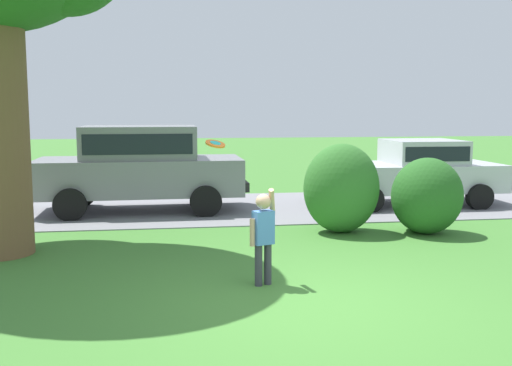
{
  "coord_description": "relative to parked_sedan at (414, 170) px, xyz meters",
  "views": [
    {
      "loc": [
        -1.56,
        -6.65,
        2.31
      ],
      "look_at": [
        -0.19,
        2.86,
        1.1
      ],
      "focal_mm": 41.75,
      "sensor_mm": 36.0,
      "label": 1
    }
  ],
  "objects": [
    {
      "name": "shrub_near_tree",
      "position": [
        -2.62,
        -2.88,
        -0.02
      ],
      "size": [
        1.43,
        1.14,
        1.66
      ],
      "color": "#33702B",
      "rests_on": "ground"
    },
    {
      "name": "parked_sedan",
      "position": [
        0.0,
        0.0,
        0.0
      ],
      "size": [
        4.41,
        2.12,
        1.56
      ],
      "color": "silver",
      "rests_on": "ground"
    },
    {
      "name": "ground_plane",
      "position": [
        -4.2,
        -6.84,
        -0.85
      ],
      "size": [
        80.0,
        80.0,
        0.0
      ],
      "primitive_type": "plane",
      "color": "#3D752D"
    },
    {
      "name": "frisbee",
      "position": [
        -5.14,
        -5.23,
        0.97
      ],
      "size": [
        0.29,
        0.28,
        0.15
      ],
      "color": "orange"
    },
    {
      "name": "parked_suv",
      "position": [
        -6.44,
        -0.04,
        0.23
      ],
      "size": [
        4.73,
        2.15,
        1.92
      ],
      "color": "gray",
      "rests_on": "ground"
    },
    {
      "name": "driveway_strip",
      "position": [
        -4.2,
        0.09,
        -0.84
      ],
      "size": [
        28.0,
        4.4,
        0.02
      ],
      "primitive_type": "cube",
      "color": "slate",
      "rests_on": "ground"
    },
    {
      "name": "shrub_centre_left",
      "position": [
        -1.1,
        -3.18,
        -0.19
      ],
      "size": [
        1.33,
        1.21,
        1.41
      ],
      "color": "#286023",
      "rests_on": "ground"
    },
    {
      "name": "child_thrower",
      "position": [
        -4.58,
        -5.98,
        -0.13
      ],
      "size": [
        0.39,
        0.37,
        1.29
      ],
      "color": "#383842",
      "rests_on": "ground"
    }
  ]
}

